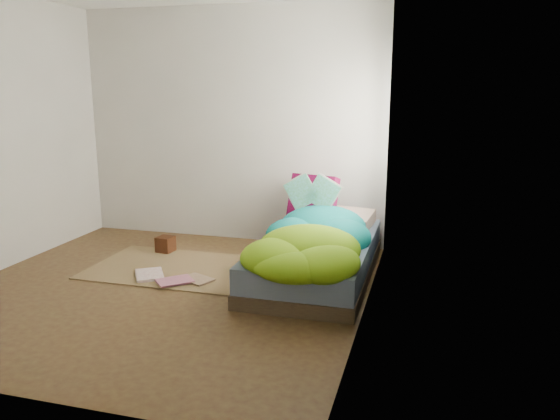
# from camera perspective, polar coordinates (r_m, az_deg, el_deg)

# --- Properties ---
(ground) EXTENTS (3.50, 3.50, 0.00)m
(ground) POSITION_cam_1_polar(r_m,az_deg,el_deg) (4.92, -12.20, -8.13)
(ground) COLOR #44271A
(ground) RESTS_ON ground
(room_walls) EXTENTS (3.54, 3.54, 2.62)m
(room_walls) POSITION_cam_1_polar(r_m,az_deg,el_deg) (4.60, -12.98, 11.16)
(room_walls) COLOR silver
(room_walls) RESTS_ON ground
(bed) EXTENTS (1.00, 2.00, 0.34)m
(bed) POSITION_cam_1_polar(r_m,az_deg,el_deg) (5.11, 3.84, -5.06)
(bed) COLOR #382A1E
(bed) RESTS_ON ground
(duvet) EXTENTS (0.96, 1.84, 0.34)m
(duvet) POSITION_cam_1_polar(r_m,az_deg,el_deg) (4.81, 3.36, -1.96)
(duvet) COLOR #075D6B
(duvet) RESTS_ON bed
(rug) EXTENTS (1.60, 1.10, 0.01)m
(rug) POSITION_cam_1_polar(r_m,az_deg,el_deg) (5.44, -10.92, -5.94)
(rug) COLOR brown
(rug) RESTS_ON ground
(pillow_floral) EXTENTS (0.63, 0.45, 0.13)m
(pillow_floral) POSITION_cam_1_polar(r_m,az_deg,el_deg) (5.65, 6.69, -0.89)
(pillow_floral) COLOR silver
(pillow_floral) RESTS_ON bed
(pillow_magenta) EXTENTS (0.51, 0.26, 0.49)m
(pillow_magenta) POSITION_cam_1_polar(r_m,az_deg,el_deg) (5.69, 3.46, 1.15)
(pillow_magenta) COLOR #52052F
(pillow_magenta) RESTS_ON bed
(open_book) EXTENTS (0.47, 0.12, 0.28)m
(open_book) POSITION_cam_1_polar(r_m,az_deg,el_deg) (5.32, 3.37, 2.91)
(open_book) COLOR #297E2E
(open_book) RESTS_ON duvet
(wooden_box) EXTENTS (0.18, 0.18, 0.16)m
(wooden_box) POSITION_cam_1_polar(r_m,az_deg,el_deg) (5.94, -11.87, -3.51)
(wooden_box) COLOR #3C180D
(wooden_box) RESTS_ON rug
(floor_book_a) EXTENTS (0.39, 0.41, 0.03)m
(floor_book_a) POSITION_cam_1_polar(r_m,az_deg,el_deg) (5.23, -14.83, -6.69)
(floor_book_a) COLOR white
(floor_book_a) RESTS_ON rug
(floor_book_b) EXTENTS (0.38, 0.38, 0.03)m
(floor_book_b) POSITION_cam_1_polar(r_m,az_deg,el_deg) (5.12, -11.31, -6.93)
(floor_book_b) COLOR #C27082
(floor_book_b) RESTS_ON rug
(floor_book_c) EXTENTS (0.34, 0.30, 0.02)m
(floor_book_c) POSITION_cam_1_polar(r_m,az_deg,el_deg) (4.97, -9.59, -7.50)
(floor_book_c) COLOR #9F8468
(floor_book_c) RESTS_ON rug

